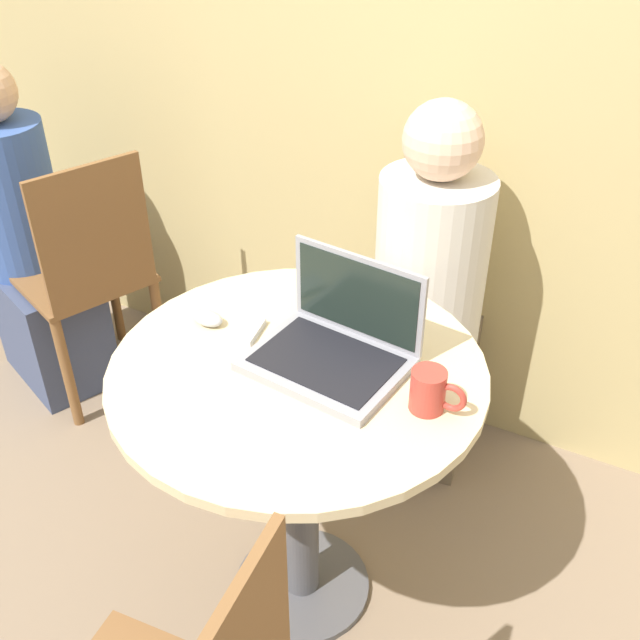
% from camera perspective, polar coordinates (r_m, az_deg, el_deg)
% --- Properties ---
extents(ground_plane, '(12.00, 12.00, 0.00)m').
position_cam_1_polar(ground_plane, '(2.20, -1.36, -19.63)').
color(ground_plane, '#7F6B56').
extents(back_wall, '(7.00, 0.05, 2.60)m').
position_cam_1_polar(back_wall, '(2.18, 10.49, 21.13)').
color(back_wall, tan).
rests_on(back_wall, ground_plane).
extents(round_table, '(0.83, 0.83, 0.78)m').
position_cam_1_polar(round_table, '(1.75, -1.62, -8.16)').
color(round_table, '#4C4C51').
rests_on(round_table, ground_plane).
extents(laptop, '(0.36, 0.29, 0.22)m').
position_cam_1_polar(laptop, '(1.63, 1.21, -1.77)').
color(laptop, gray).
rests_on(laptop, round_table).
extents(cell_phone, '(0.07, 0.11, 0.02)m').
position_cam_1_polar(cell_phone, '(1.74, -5.54, -0.82)').
color(cell_phone, silver).
rests_on(cell_phone, round_table).
extents(computer_mouse, '(0.07, 0.05, 0.03)m').
position_cam_1_polar(computer_mouse, '(1.77, -8.50, 0.11)').
color(computer_mouse, '#B2B2B7').
rests_on(computer_mouse, round_table).
extents(coffee_cup, '(0.12, 0.07, 0.09)m').
position_cam_1_polar(coffee_cup, '(1.52, 8.44, -5.30)').
color(coffee_cup, '#B2382D').
rests_on(coffee_cup, round_table).
extents(person_seated, '(0.36, 0.51, 1.20)m').
position_cam_1_polar(person_seated, '(2.28, 8.25, 0.03)').
color(person_seated, brown).
rests_on(person_seated, ground_plane).
extents(chair_background, '(0.52, 0.52, 0.91)m').
position_cam_1_polar(chair_background, '(2.64, -17.20, 3.08)').
color(chair_background, brown).
rests_on(chair_background, ground_plane).
extents(person_background, '(0.49, 0.42, 1.15)m').
position_cam_1_polar(person_background, '(2.82, -21.17, 4.63)').
color(person_background, '#3D4766').
rests_on(person_background, ground_plane).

